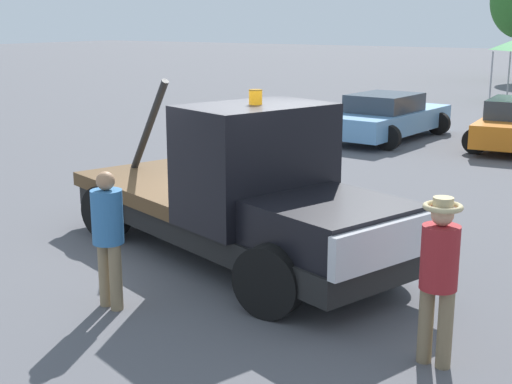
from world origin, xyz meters
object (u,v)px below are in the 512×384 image
object	(u,v)px
person_near_truck	(439,268)
traffic_cone	(262,178)
tow_truck	(243,198)
person_at_hood	(108,230)
parked_car_skyblue	(387,117)

from	to	relation	value
person_near_truck	traffic_cone	size ratio (longest dim) A/B	3.19
tow_truck	person_near_truck	distance (m)	3.67
tow_truck	traffic_cone	bearing A→B (deg)	136.94
person_at_hood	traffic_cone	world-z (taller)	person_at_hood
parked_car_skyblue	traffic_cone	size ratio (longest dim) A/B	9.10
person_near_truck	traffic_cone	world-z (taller)	person_near_truck
person_near_truck	traffic_cone	bearing A→B (deg)	-129.45
person_near_truck	person_at_hood	distance (m)	3.86
person_at_hood	parked_car_skyblue	distance (m)	13.71
tow_truck	parked_car_skyblue	xyz separation A→B (m)	(-2.58, 11.33, -0.32)
person_at_hood	parked_car_skyblue	size ratio (longest dim) A/B	0.34
tow_truck	person_near_truck	size ratio (longest dim) A/B	3.62
tow_truck	traffic_cone	distance (m)	4.54
tow_truck	person_near_truck	world-z (taller)	tow_truck
traffic_cone	person_near_truck	bearing A→B (deg)	-44.50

